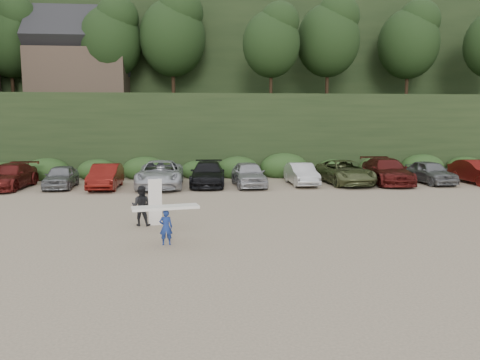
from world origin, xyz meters
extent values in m
plane|color=tan|center=(0.00, 0.00, 0.00)|extent=(120.00, 120.00, 0.00)
cube|color=black|center=(0.00, 22.00, 3.00)|extent=(80.00, 14.00, 6.00)
cube|color=black|center=(0.00, 40.00, 8.00)|extent=(90.00, 30.00, 16.00)
ellipsoid|color=black|center=(0.00, 22.00, 11.00)|extent=(66.00, 12.00, 10.00)
cube|color=#2B491E|center=(-0.55, 14.50, 0.60)|extent=(46.20, 2.00, 1.20)
cube|color=brown|center=(-12.00, 24.00, 8.00)|extent=(8.00, 6.00, 4.00)
imported|color=#5F1815|center=(-13.29, 10.26, 0.74)|extent=(2.24, 5.19, 1.49)
imported|color=gray|center=(-10.29, 10.24, 0.69)|extent=(1.89, 4.16, 1.39)
imported|color=maroon|center=(-7.55, 9.77, 0.74)|extent=(1.60, 4.48, 1.47)
imported|color=silver|center=(-4.33, 9.99, 0.81)|extent=(2.72, 5.86, 1.63)
imported|color=black|center=(-1.42, 10.40, 0.75)|extent=(2.39, 5.26, 1.49)
imported|color=#A9AAAE|center=(1.11, 9.85, 0.77)|extent=(2.04, 4.62, 1.55)
imported|color=silver|center=(4.51, 10.24, 0.69)|extent=(1.57, 4.22, 1.38)
imported|color=#545C35|center=(7.39, 10.37, 0.76)|extent=(2.92, 5.66, 1.52)
imported|color=#521412|center=(10.14, 10.31, 0.81)|extent=(2.59, 5.71, 1.62)
imported|color=slate|center=(12.99, 10.12, 0.74)|extent=(2.08, 4.49, 1.49)
imported|color=#5B100D|center=(16.01, 9.74, 0.76)|extent=(1.77, 4.67, 1.52)
imported|color=navy|center=(-3.14, -3.45, 0.60)|extent=(0.45, 0.31, 1.19)
cube|color=white|center=(-3.14, -3.45, 1.26)|extent=(2.25, 1.04, 0.09)
imported|color=black|center=(-4.28, -0.47, 0.78)|extent=(0.85, 0.71, 1.57)
cube|color=white|center=(-3.73, -0.56, 0.93)|extent=(0.56, 0.36, 1.85)
camera|label=1|loc=(-2.11, -18.72, 4.13)|focal=35.00mm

